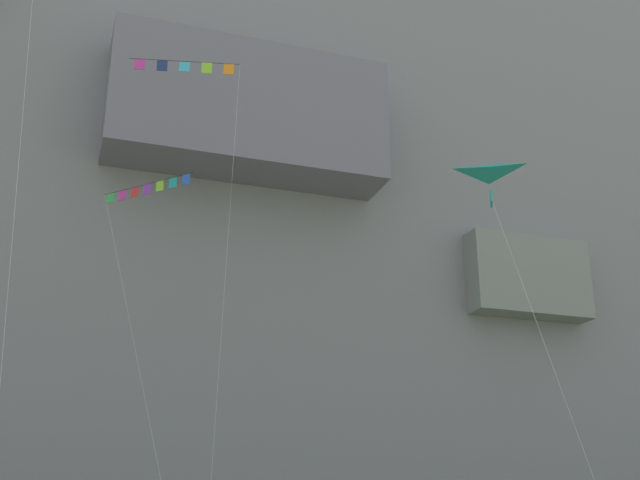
% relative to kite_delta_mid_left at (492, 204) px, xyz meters
% --- Properties ---
extents(cliff_face, '(180.00, 28.64, 63.24)m').
position_rel_kite_delta_mid_left_xyz_m(cliff_face, '(-3.46, 36.42, 18.62)').
color(cliff_face, gray).
rests_on(cliff_face, ground).
extents(kite_delta_mid_left, '(3.55, 3.21, 13.27)m').
position_rel_kite_delta_mid_left_xyz_m(kite_delta_mid_left, '(0.00, 0.00, 0.00)').
color(kite_delta_mid_left, teal).
rests_on(kite_delta_mid_left, ground).
extents(kite_banner_upper_left, '(4.21, 4.81, 18.10)m').
position_rel_kite_delta_mid_left_xyz_m(kite_banner_upper_left, '(-10.21, 13.68, 4.14)').
color(kite_banner_upper_left, black).
rests_on(kite_banner_upper_left, ground).
extents(kite_banner_low_right, '(5.79, 3.50, 26.33)m').
position_rel_kite_delta_mid_left_xyz_m(kite_banner_low_right, '(-8.51, 15.43, 12.11)').
color(kite_banner_low_right, black).
rests_on(kite_banner_low_right, ground).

